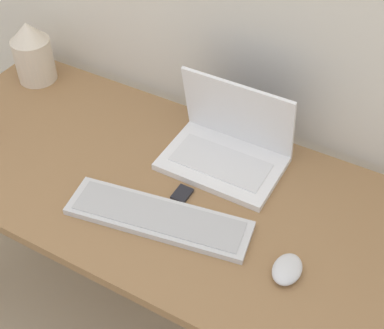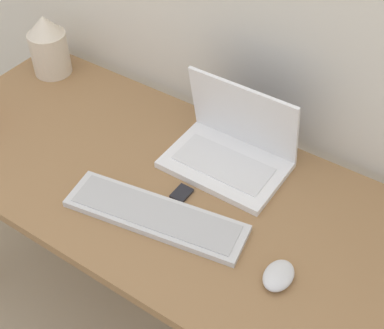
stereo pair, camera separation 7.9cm
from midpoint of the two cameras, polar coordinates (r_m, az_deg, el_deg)
name	(u,v)px [view 2 (the right image)]	position (r m, az deg, el deg)	size (l,w,h in m)	color
desk	(150,195)	(1.54, -3.00, -3.35)	(1.41, 0.66, 0.71)	olive
laptop	(231,147)	(1.48, 5.76, 1.80)	(0.33, 0.23, 0.24)	white
keyboard	(155,216)	(1.36, -2.25, -5.51)	(0.49, 0.21, 0.02)	silver
mouse	(279,276)	(1.27, 11.03, -11.61)	(0.07, 0.09, 0.03)	silver
vase	(48,46)	(1.85, -13.87, 12.19)	(0.13, 0.13, 0.21)	beige
mp3_player	(182,193)	(1.42, 0.50, -3.15)	(0.04, 0.06, 0.01)	black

